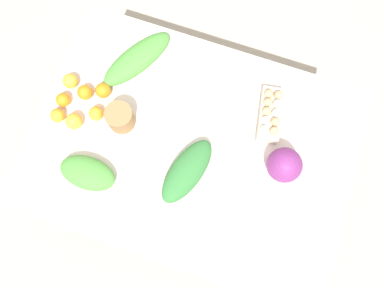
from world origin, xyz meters
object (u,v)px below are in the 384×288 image
Objects in this scene: orange_3 at (74,121)px; orange_6 at (70,81)px; paper_bag at (120,118)px; orange_0 at (85,92)px; orange_1 at (96,114)px; cabbage_purple at (284,165)px; greens_bunch_kale at (87,173)px; orange_2 at (103,90)px; orange_4 at (58,115)px; greens_bunch_scallion at (187,171)px; orange_5 at (63,99)px; egg_carton at (270,114)px; greens_bunch_beet_tops at (137,59)px.

orange_3 is 0.20m from orange_6.
orange_0 is (0.20, -0.07, -0.02)m from paper_bag.
cabbage_purple is at bearing -177.37° from orange_1.
greens_bunch_kale is (0.78, 0.30, -0.04)m from cabbage_purple.
orange_2 reaches higher than orange_0.
orange_0 is 0.99× the size of orange_6.
cabbage_purple is at bearing -174.11° from orange_4.
orange_4 is at bearing 15.38° from paper_bag.
orange_1 is at bearing -13.55° from greens_bunch_scallion.
greens_bunch_kale is 0.38m from orange_0.
cabbage_purple is 2.16× the size of orange_6.
cabbage_purple is 0.94m from orange_3.
orange_3 is at bearing 178.73° from orange_4.
orange_5 is (0.17, -0.02, -0.00)m from orange_1.
orange_2 is (0.13, -0.10, -0.02)m from paper_bag.
paper_bag reaches higher than orange_3.
orange_1 is 0.88× the size of orange_3.
orange_1 is at bearing 2.63° from cabbage_purple.
orange_3 is 1.07× the size of orange_6.
cabbage_purple is 0.58× the size of egg_carton.
orange_4 is 0.08m from orange_5.
egg_carton is 0.67m from greens_bunch_beet_tops.
orange_4 and orange_5 have the same top height.
greens_bunch_kale is 0.65× the size of greens_bunch_beet_tops.
orange_0 is 0.15m from orange_3.
orange_1 is at bearing -157.82° from orange_4.
cabbage_purple is 2.33× the size of orange_5.
greens_bunch_scallion is at bearing 132.99° from greens_bunch_beet_tops.
orange_3 is at bearing 94.13° from orange_0.
orange_3 reaches higher than orange_6.
greens_bunch_beet_tops is at bearing -122.30° from orange_4.
greens_bunch_scallion is at bearing -159.63° from greens_bunch_kale.
orange_6 is at bearing -85.67° from orange_4.
egg_carton is 0.93m from orange_6.
cabbage_purple is at bearing 177.70° from orange_0.
greens_bunch_scallion reaches higher than greens_bunch_beet_tops.
greens_bunch_scallion is 4.99× the size of orange_4.
orange_3 is 0.08m from orange_4.
orange_3 is (0.55, -0.05, -0.00)m from greens_bunch_scallion.
greens_bunch_kale is at bearing 21.12° from cabbage_purple.
orange_6 is (0.91, 0.15, -0.01)m from egg_carton.
greens_bunch_beet_tops is 0.45m from orange_4.
orange_0 is 0.93× the size of orange_3.
greens_bunch_kale is 0.77× the size of greens_bunch_scallion.
orange_5 is (0.15, 0.10, -0.00)m from orange_2.
egg_carton is 0.85m from orange_0.
orange_6 is (0.25, -0.37, -0.00)m from greens_bunch_kale.
orange_3 is (-0.01, 0.14, 0.00)m from orange_0.
greens_bunch_beet_tops is 5.98× the size of orange_4.
orange_1 is (-0.09, 0.08, -0.00)m from orange_0.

